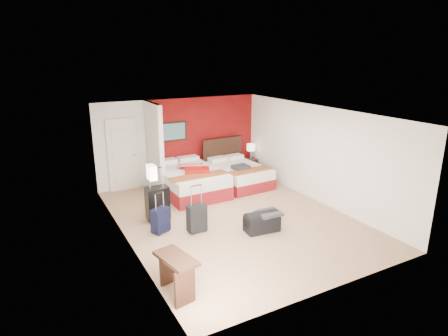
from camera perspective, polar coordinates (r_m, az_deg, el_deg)
ground at (r=9.09m, az=1.37°, el=-7.49°), size 6.50×6.50×0.00m
room_walls at (r=9.36m, az=-10.42°, el=1.14°), size 5.02×6.52×2.50m
red_accent_panel at (r=11.77m, az=-3.21°, el=4.54°), size 3.50×0.04×2.50m
partition_wall at (r=10.58m, az=-10.37°, el=2.90°), size 0.12×1.20×2.50m
entry_door at (r=11.00m, az=-14.99°, el=1.91°), size 0.82×0.06×2.05m
bed_left at (r=10.63m, az=-5.23°, el=-1.96°), size 1.62×2.28×0.67m
bed_right at (r=11.26m, az=2.16°, el=-1.09°), size 1.45×1.99×0.57m
red_suitcase_open at (r=10.46m, az=-4.56°, el=-0.01°), size 0.95×1.08×0.11m
jacket_bundle at (r=10.86m, az=2.53°, el=0.13°), size 0.48×0.39×0.11m
nightstand at (r=12.37m, az=4.02°, el=0.32°), size 0.38×0.38×0.49m
table_lamp at (r=12.24m, az=4.07°, el=2.52°), size 0.35×0.35×0.48m
suitcase_black at (r=8.99m, az=-9.95°, el=-5.38°), size 0.52×0.33×0.77m
suitcase_charcoal at (r=8.32m, az=-4.10°, el=-7.68°), size 0.41×0.26×0.59m
suitcase_navy at (r=8.39m, az=-9.50°, el=-7.89°), size 0.45×0.38×0.53m
duffel_bag at (r=8.43m, az=5.69°, el=-8.21°), size 0.78×0.47×0.38m
jacket_draped at (r=8.38m, az=6.79°, el=-6.74°), size 0.52×0.44×0.07m
desk at (r=6.36m, az=-7.13°, el=-15.67°), size 0.55×0.86×0.66m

